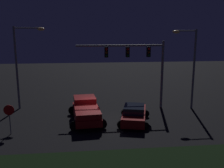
# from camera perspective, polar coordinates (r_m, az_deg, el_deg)

# --- Properties ---
(ground_plane) EXTENTS (80.00, 80.00, 0.00)m
(ground_plane) POSITION_cam_1_polar(r_m,az_deg,el_deg) (21.72, -3.25, -8.32)
(ground_plane) COLOR black
(pickup_truck) EXTENTS (3.17, 5.55, 1.80)m
(pickup_truck) POSITION_cam_1_polar(r_m,az_deg,el_deg) (21.72, -5.83, -5.58)
(pickup_truck) COLOR maroon
(pickup_truck) RESTS_ON ground_plane
(car_sedan) EXTENTS (3.16, 4.71, 1.51)m
(car_sedan) POSITION_cam_1_polar(r_m,az_deg,el_deg) (21.25, 4.95, -6.69)
(car_sedan) COLOR maroon
(car_sedan) RESTS_ON ground_plane
(traffic_signal_gantry) EXTENTS (8.32, 0.56, 6.50)m
(traffic_signal_gantry) POSITION_cam_1_polar(r_m,az_deg,el_deg) (24.38, 5.71, 5.71)
(traffic_signal_gantry) COLOR slate
(traffic_signal_gantry) RESTS_ON ground_plane
(street_lamp_left) EXTENTS (2.89, 0.44, 7.85)m
(street_lamp_left) POSITION_cam_1_polar(r_m,az_deg,el_deg) (25.67, -19.28, 5.63)
(street_lamp_left) COLOR slate
(street_lamp_left) RESTS_ON ground_plane
(street_lamp_right) EXTENTS (2.36, 0.44, 7.60)m
(street_lamp_right) POSITION_cam_1_polar(r_m,az_deg,el_deg) (25.31, 16.87, 5.27)
(street_lamp_right) COLOR slate
(street_lamp_right) RESTS_ON ground_plane
(stop_sign) EXTENTS (0.76, 0.08, 2.23)m
(stop_sign) POSITION_cam_1_polar(r_m,az_deg,el_deg) (20.07, -21.89, -6.18)
(stop_sign) COLOR slate
(stop_sign) RESTS_ON ground_plane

